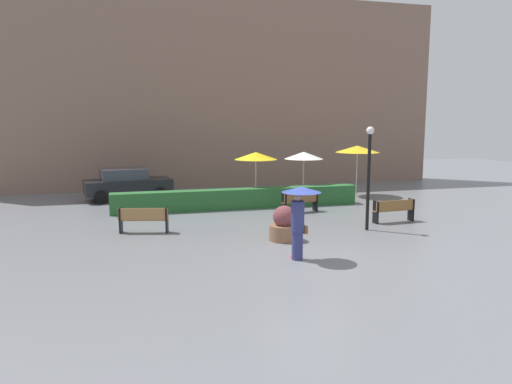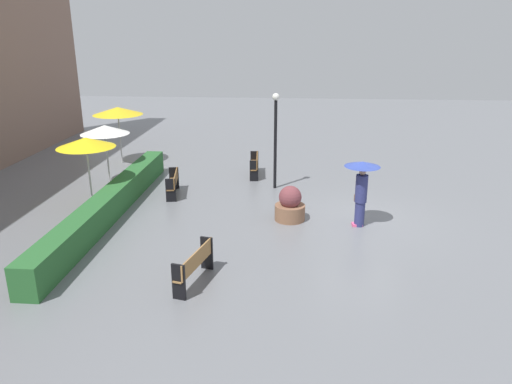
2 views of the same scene
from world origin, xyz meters
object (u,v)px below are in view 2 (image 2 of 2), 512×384
Objects in this scene: bench_back_row at (173,182)px; bench_far_right at (255,164)px; planter_pot at (290,206)px; patio_umbrella_white at (105,130)px; lamp_post at (275,131)px; patio_umbrella_yellow_far at (118,111)px; patio_umbrella_yellow at (86,143)px; bench_far_left at (195,264)px; pedestrian_with_umbrella at (361,183)px.

bench_back_row is 0.97× the size of bench_far_right.
bench_far_right is at bearing 17.26° from planter_pot.
bench_far_right is 6.32m from patio_umbrella_white.
lamp_post reaches higher than patio_umbrella_yellow_far.
patio_umbrella_yellow is (-1.27, 2.70, 1.76)m from bench_back_row.
bench_far_left is 1.51× the size of planter_pot.
patio_umbrella_yellow is at bearing 115.19° from bench_back_row.
bench_back_row is 4.05m from bench_far_right.
bench_back_row is 7.21m from pedestrian_with_umbrella.
patio_umbrella_yellow_far is (5.72, 0.88, 0.18)m from patio_umbrella_yellow.
patio_umbrella_yellow is at bearing 110.60° from lamp_post.
lamp_post is 1.52× the size of patio_umbrella_yellow.
bench_back_row is 0.69× the size of patio_umbrella_yellow.
patio_umbrella_yellow_far reaches higher than patio_umbrella_white.
bench_far_right is (2.84, -2.89, 0.01)m from bench_back_row.
patio_umbrella_yellow_far reaches higher than bench_back_row.
bench_back_row is at bearing 107.17° from lamp_post.
patio_umbrella_yellow reaches higher than pedestrian_with_umbrella.
planter_pot is (0.30, 2.23, -0.95)m from pedestrian_with_umbrella.
pedestrian_with_umbrella is at bearing -142.10° from lamp_post.
patio_umbrella_white is at bearing 68.69° from pedestrian_with_umbrella.
bench_far_right is 6.63m from pedestrian_with_umbrella.
lamp_post reaches higher than bench_far_left.
bench_far_left is 1.04× the size of bench_back_row.
bench_back_row is 4.98m from planter_pot.
planter_pot is 7.44m from patio_umbrella_yellow.
pedestrian_with_umbrella is at bearing -47.17° from bench_far_left.
lamp_post is at bearing -11.77° from bench_far_left.
patio_umbrella_yellow_far reaches higher than bench_far_right.
patio_umbrella_yellow_far is (4.45, 3.58, 1.94)m from bench_back_row.
patio_umbrella_white is at bearing 32.94° from bench_far_left.
bench_far_right is at bearing -74.97° from patio_umbrella_white.
bench_far_right is 0.67× the size of patio_umbrella_yellow_far.
patio_umbrella_white is 0.91× the size of patio_umbrella_yellow_far.
patio_umbrella_white reaches higher than bench_back_row.
lamp_post reaches higher than planter_pot.
bench_far_right is 0.47× the size of lamp_post.
planter_pot is at bearing -27.00° from bench_far_left.
bench_far_right is 0.71× the size of patio_umbrella_yellow.
patio_umbrella_yellow_far is (1.62, 6.46, 1.93)m from bench_far_right.
patio_umbrella_white is (3.48, 7.45, 1.73)m from planter_pot.
patio_umbrella_white is at bearing 6.59° from patio_umbrella_yellow.
patio_umbrella_yellow is 0.93× the size of patio_umbrella_yellow_far.
bench_far_right is at bearing -4.29° from bench_far_left.
lamp_post is at bearing 37.90° from pedestrian_with_umbrella.
lamp_post is 1.55× the size of patio_umbrella_white.
pedestrian_with_umbrella is (4.19, -4.52, 0.90)m from bench_far_left.
patio_umbrella_white is (2.53, 0.29, -0.05)m from patio_umbrella_yellow.
patio_umbrella_yellow_far reaches higher than planter_pot.
patio_umbrella_yellow_far is at bearing 66.09° from lamp_post.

